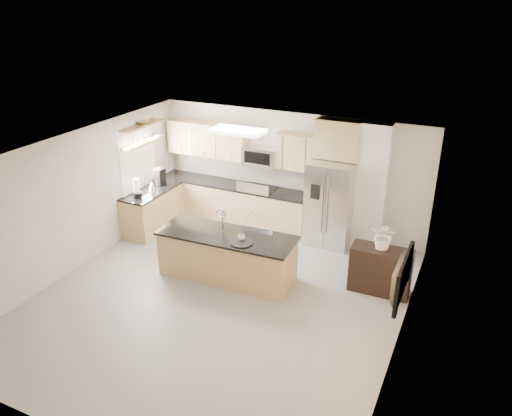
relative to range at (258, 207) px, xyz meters
The scene contains 27 objects.
floor 3.02m from the range, 78.39° to the right, with size 6.50×6.50×0.00m, color gray.
ceiling 3.66m from the range, 78.39° to the right, with size 6.00×6.50×0.02m, color white.
wall_back 1.07m from the range, 28.76° to the left, with size 6.00×0.02×2.60m, color silver.
wall_front 6.25m from the range, 84.45° to the right, with size 6.00×0.02×2.60m, color silver.
wall_left 3.87m from the range, 129.41° to the right, with size 0.02×6.50×2.60m, color silver.
wall_right 4.71m from the range, 39.05° to the right, with size 0.02×6.50×2.60m, color silver.
back_counter 0.63m from the range, behind, with size 3.55×0.66×1.44m.
left_counter 2.33m from the range, 152.71° to the right, with size 0.66×1.50×0.92m.
range is the anchor object (origin of this frame).
upper_cabinets 1.53m from the range, 166.83° to the left, with size 3.50×0.33×0.75m.
microwave 1.16m from the range, 90.00° to the left, with size 0.76×0.40×0.40m.
refrigerator 1.71m from the range, ahead, with size 0.92×0.78×1.78m.
partition_column 2.56m from the range, ahead, with size 0.60×0.30×2.60m, color white.
window 2.86m from the range, 155.75° to the right, with size 0.04×1.15×1.65m.
shelf_lower 2.86m from the range, 156.67° to the right, with size 0.30×1.20×0.04m, color olive.
shelf_upper 3.07m from the range, 156.67° to the right, with size 0.30×1.20×0.04m, color olive.
ceiling_fixture 2.48m from the range, 81.39° to the right, with size 1.00×0.50×0.06m, color white.
island 2.20m from the range, 80.13° to the right, with size 2.55×1.02×1.29m.
credenza 3.37m from the range, 25.60° to the right, with size 1.05×0.44×0.84m, color black.
cup 2.41m from the range, 72.14° to the right, with size 0.13×0.13×0.10m, color white.
platter 2.50m from the range, 71.73° to the right, with size 0.40×0.40×0.02m, color black.
blender 2.65m from the range, 143.59° to the right, with size 0.18×0.18×0.42m.
kettle 2.36m from the range, 151.89° to the right, with size 0.21×0.21×0.26m.
coffee_maker 2.30m from the range, 161.25° to the right, with size 0.20×0.25×0.37m.
bowl 3.09m from the range, 157.79° to the right, with size 0.32×0.32×0.08m, color silver.
flower_vase 3.44m from the range, 25.39° to the right, with size 0.67×0.58×0.74m, color white.
television 4.78m from the range, 41.64° to the right, with size 1.08×0.14×0.62m, color black.
Camera 1 is at (3.67, -6.28, 4.93)m, focal length 35.00 mm.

